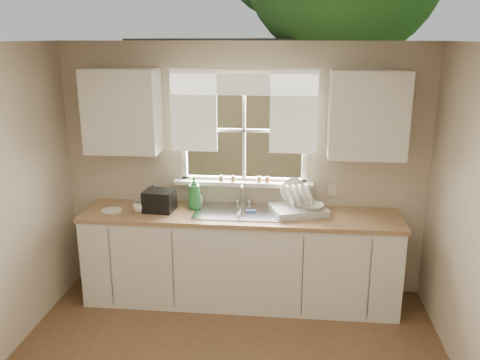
# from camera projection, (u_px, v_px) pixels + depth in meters

# --- Properties ---
(room_walls) EXTENTS (3.62, 4.02, 2.50)m
(room_walls) POSITION_uv_depth(u_px,v_px,m) (211.00, 259.00, 3.08)
(room_walls) COLOR beige
(room_walls) RESTS_ON ground
(ceiling) EXTENTS (3.60, 4.00, 0.02)m
(ceiling) POSITION_uv_depth(u_px,v_px,m) (209.00, 43.00, 2.80)
(ceiling) COLOR silver
(ceiling) RESTS_ON room_walls
(window) EXTENTS (1.38, 0.16, 1.06)m
(window) POSITION_uv_depth(u_px,v_px,m) (244.00, 147.00, 4.99)
(window) COLOR white
(window) RESTS_ON room_walls
(curtains) EXTENTS (1.50, 0.03, 0.81)m
(curtains) POSITION_uv_depth(u_px,v_px,m) (243.00, 102.00, 4.82)
(curtains) COLOR white
(curtains) RESTS_ON room_walls
(base_cabinets) EXTENTS (3.00, 0.62, 0.87)m
(base_cabinets) POSITION_uv_depth(u_px,v_px,m) (240.00, 259.00, 4.97)
(base_cabinets) COLOR white
(base_cabinets) RESTS_ON ground
(countertop) EXTENTS (3.04, 0.65, 0.04)m
(countertop) POSITION_uv_depth(u_px,v_px,m) (240.00, 215.00, 4.84)
(countertop) COLOR #A57D52
(countertop) RESTS_ON base_cabinets
(upper_cabinet_left) EXTENTS (0.70, 0.33, 0.80)m
(upper_cabinet_left) POSITION_uv_depth(u_px,v_px,m) (122.00, 111.00, 4.84)
(upper_cabinet_left) COLOR white
(upper_cabinet_left) RESTS_ON room_walls
(upper_cabinet_right) EXTENTS (0.70, 0.33, 0.80)m
(upper_cabinet_right) POSITION_uv_depth(u_px,v_px,m) (368.00, 115.00, 4.61)
(upper_cabinet_right) COLOR white
(upper_cabinet_right) RESTS_ON room_walls
(wall_outlet) EXTENTS (0.08, 0.01, 0.12)m
(wall_outlet) POSITION_uv_depth(u_px,v_px,m) (332.00, 190.00, 5.00)
(wall_outlet) COLOR beige
(wall_outlet) RESTS_ON room_walls
(sill_jars) EXTENTS (0.50, 0.04, 0.06)m
(sill_jars) POSITION_uv_depth(u_px,v_px,m) (245.00, 179.00, 5.01)
(sill_jars) COLOR brown
(sill_jars) RESTS_ON window
(sink) EXTENTS (0.88, 0.52, 0.40)m
(sink) POSITION_uv_depth(u_px,v_px,m) (241.00, 219.00, 4.89)
(sink) COLOR #B7B7BC
(sink) RESTS_ON countertop
(dish_rack) EXTENTS (0.59, 0.51, 0.31)m
(dish_rack) POSITION_uv_depth(u_px,v_px,m) (298.00, 206.00, 4.83)
(dish_rack) COLOR silver
(dish_rack) RESTS_ON countertop
(bowl) EXTENTS (0.20, 0.20, 0.05)m
(bowl) POSITION_uv_depth(u_px,v_px,m) (313.00, 206.00, 4.76)
(bowl) COLOR silver
(bowl) RESTS_ON dish_rack
(soap_bottle_a) EXTENTS (0.16, 0.16, 0.33)m
(soap_bottle_a) POSITION_uv_depth(u_px,v_px,m) (194.00, 192.00, 4.93)
(soap_bottle_a) COLOR #2B843E
(soap_bottle_a) RESTS_ON countertop
(soap_bottle_b) EXTENTS (0.10, 0.10, 0.20)m
(soap_bottle_b) POSITION_uv_depth(u_px,v_px,m) (153.00, 195.00, 5.08)
(soap_bottle_b) COLOR blue
(soap_bottle_b) RESTS_ON countertop
(soap_bottle_c) EXTENTS (0.18, 0.18, 0.19)m
(soap_bottle_c) POSITION_uv_depth(u_px,v_px,m) (196.00, 197.00, 5.02)
(soap_bottle_c) COLOR beige
(soap_bottle_c) RESTS_ON countertop
(saucer) EXTENTS (0.19, 0.19, 0.01)m
(saucer) POSITION_uv_depth(u_px,v_px,m) (112.00, 210.00, 4.91)
(saucer) COLOR white
(saucer) RESTS_ON countertop
(cup) EXTENTS (0.13, 0.13, 0.10)m
(cup) POSITION_uv_depth(u_px,v_px,m) (139.00, 207.00, 4.86)
(cup) COLOR white
(cup) RESTS_ON countertop
(black_appliance) EXTENTS (0.30, 0.26, 0.20)m
(black_appliance) POSITION_uv_depth(u_px,v_px,m) (159.00, 201.00, 4.89)
(black_appliance) COLOR black
(black_appliance) RESTS_ON countertop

